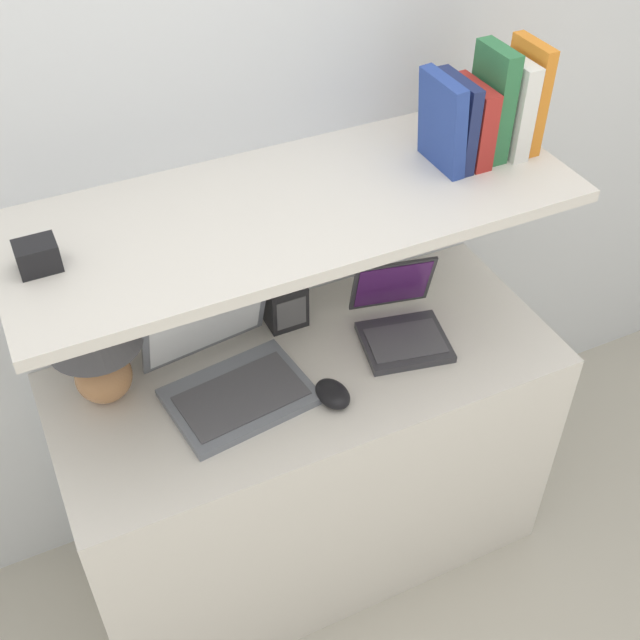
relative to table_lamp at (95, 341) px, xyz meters
name	(u,v)px	position (x,y,z in m)	size (l,w,h in m)	color
ground_plane	(351,616)	(0.47, -0.39, -0.93)	(12.00, 12.00, 0.00)	#B2AD9E
wall_back	(247,146)	(0.47, 0.22, 0.27)	(6.00, 0.05, 2.40)	silver
desk	(310,464)	(0.47, -0.12, -0.55)	(1.26, 0.55, 0.76)	silver
back_riser	(266,345)	(0.47, 0.17, -0.35)	(1.26, 0.04, 1.17)	silver
shelf	(294,208)	(0.47, -0.05, 0.25)	(1.26, 0.49, 0.03)	silver
table_lamp	(95,341)	(0.00, 0.00, 0.00)	(0.21, 0.21, 0.28)	#B27A4C
laptop_large	(229,372)	(0.27, -0.10, -0.13)	(0.36, 0.35, 0.23)	slate
laptop_small	(401,323)	(0.73, -0.11, -0.13)	(0.26, 0.28, 0.19)	#333338
computer_mouse	(333,394)	(0.48, -0.24, -0.15)	(0.09, 0.11, 0.04)	black
router_box	(284,303)	(0.49, 0.06, -0.11)	(0.10, 0.09, 0.12)	black
book_orange	(526,95)	(1.05, -0.05, 0.39)	(0.03, 0.13, 0.25)	orange
book_white	(509,105)	(1.01, -0.05, 0.38)	(0.04, 0.15, 0.22)	silver
book_green	(492,102)	(0.96, -0.05, 0.40)	(0.04, 0.12, 0.26)	#2D7042
book_red	(471,122)	(0.91, -0.05, 0.36)	(0.04, 0.15, 0.18)	#A82823
book_navy	(456,122)	(0.87, -0.05, 0.37)	(0.03, 0.15, 0.20)	navy
book_blue	(442,123)	(0.83, -0.05, 0.37)	(0.05, 0.15, 0.22)	#284293
shelf_gadget	(37,256)	(-0.07, -0.05, 0.30)	(0.08, 0.06, 0.06)	black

